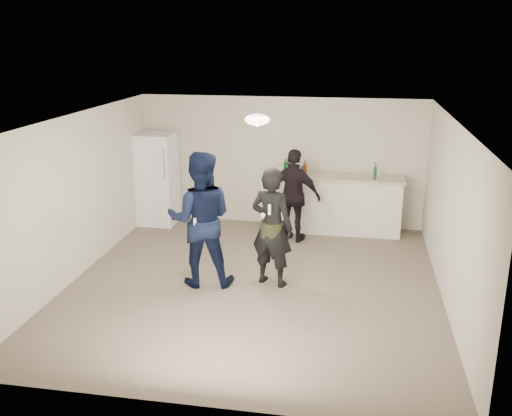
% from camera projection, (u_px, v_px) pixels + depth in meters
% --- Properties ---
extents(floor, '(6.00, 6.00, 0.00)m').
position_uv_depth(floor, '(254.00, 284.00, 8.62)').
color(floor, '#6B5B4C').
rests_on(floor, ground).
extents(ceiling, '(6.00, 6.00, 0.00)m').
position_uv_depth(ceiling, '(253.00, 119.00, 7.89)').
color(ceiling, silver).
rests_on(ceiling, wall_back).
extents(wall_back, '(6.00, 0.00, 6.00)m').
position_uv_depth(wall_back, '(281.00, 162.00, 11.08)').
color(wall_back, beige).
rests_on(wall_back, floor).
extents(wall_front, '(6.00, 0.00, 6.00)m').
position_uv_depth(wall_front, '(198.00, 294.00, 5.43)').
color(wall_front, beige).
rests_on(wall_front, floor).
extents(wall_left, '(0.00, 6.00, 6.00)m').
position_uv_depth(wall_left, '(77.00, 196.00, 8.72)').
color(wall_left, beige).
rests_on(wall_left, floor).
extents(wall_right, '(0.00, 6.00, 6.00)m').
position_uv_depth(wall_right, '(451.00, 215.00, 7.80)').
color(wall_right, beige).
rests_on(wall_right, floor).
extents(counter, '(2.60, 0.56, 1.05)m').
position_uv_depth(counter, '(331.00, 205.00, 10.82)').
color(counter, white).
rests_on(counter, floor).
extents(counter_top, '(2.68, 0.64, 0.04)m').
position_uv_depth(counter_top, '(332.00, 177.00, 10.66)').
color(counter_top, beige).
rests_on(counter_top, counter).
extents(fridge, '(0.70, 0.70, 1.80)m').
position_uv_depth(fridge, '(157.00, 179.00, 11.21)').
color(fridge, white).
rests_on(fridge, floor).
extents(fridge_handle, '(0.02, 0.02, 0.60)m').
position_uv_depth(fridge_handle, '(164.00, 164.00, 10.70)').
color(fridge_handle, silver).
rests_on(fridge_handle, fridge).
extents(ceiling_dome, '(0.36, 0.36, 0.16)m').
position_uv_depth(ceiling_dome, '(257.00, 120.00, 8.19)').
color(ceiling_dome, white).
rests_on(ceiling_dome, ceiling).
extents(shaker, '(0.08, 0.08, 0.17)m').
position_uv_depth(shaker, '(302.00, 170.00, 10.73)').
color(shaker, silver).
rests_on(shaker, counter_top).
extents(man, '(1.11, 0.93, 2.03)m').
position_uv_depth(man, '(200.00, 219.00, 8.39)').
color(man, '#0D173A').
rests_on(man, floor).
extents(woman, '(0.76, 0.62, 1.81)m').
position_uv_depth(woman, '(272.00, 227.00, 8.40)').
color(woman, black).
rests_on(woman, floor).
extents(camo_shorts, '(0.34, 0.34, 0.28)m').
position_uv_depth(camo_shorts, '(272.00, 230.00, 8.42)').
color(camo_shorts, '#343A1A').
rests_on(camo_shorts, woman).
extents(spectator, '(1.07, 0.69, 1.70)m').
position_uv_depth(spectator, '(294.00, 196.00, 10.22)').
color(spectator, black).
rests_on(spectator, floor).
extents(remote_man, '(0.04, 0.04, 0.15)m').
position_uv_depth(remote_man, '(195.00, 223.00, 8.11)').
color(remote_man, white).
rests_on(remote_man, man).
extents(nunchuk_man, '(0.07, 0.07, 0.07)m').
position_uv_depth(nunchuk_man, '(204.00, 228.00, 8.14)').
color(nunchuk_man, white).
rests_on(nunchuk_man, man).
extents(remote_woman, '(0.04, 0.04, 0.15)m').
position_uv_depth(remote_woman, '(270.00, 210.00, 8.06)').
color(remote_woman, white).
rests_on(remote_woman, woman).
extents(nunchuk_woman, '(0.07, 0.07, 0.07)m').
position_uv_depth(nunchuk_woman, '(263.00, 215.00, 8.14)').
color(nunchuk_woman, white).
rests_on(nunchuk_woman, woman).
extents(bottle_cluster, '(1.74, 0.32, 0.24)m').
position_uv_depth(bottle_cluster, '(310.00, 170.00, 10.65)').
color(bottle_cluster, brown).
rests_on(bottle_cluster, counter_top).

